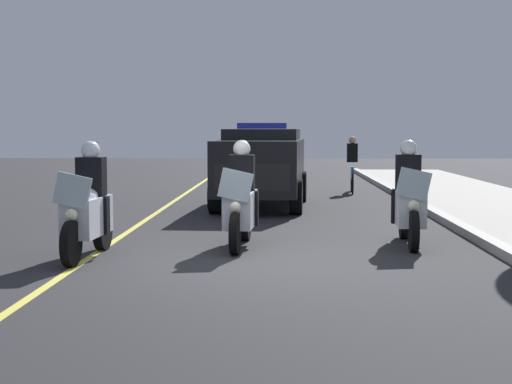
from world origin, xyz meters
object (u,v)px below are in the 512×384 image
police_motorcycle_lead_right (241,204)px  police_suv (262,164)px  police_motorcycle_lead_left (88,211)px  police_motorcycle_trailing (409,202)px  cyclist_background (352,165)px

police_motorcycle_lead_right → police_suv: bearing=178.4°
police_motorcycle_lead_left → police_motorcycle_trailing: (-1.46, 4.93, 0.00)m
police_motorcycle_lead_left → police_motorcycle_trailing: size_ratio=1.00×
police_motorcycle_lead_left → police_motorcycle_trailing: 5.14m
police_motorcycle_lead_right → cyclist_background: 11.17m
police_suv → cyclist_background: 5.09m
police_motorcycle_lead_left → police_motorcycle_lead_right: bearing=117.1°
police_motorcycle_lead_left → police_motorcycle_trailing: bearing=106.5°
police_motorcycle_trailing → police_suv: size_ratio=0.43×
police_motorcycle_trailing → cyclist_background: police_motorcycle_trailing is taller
police_motorcycle_trailing → cyclist_background: size_ratio=1.22×
police_motorcycle_lead_right → police_motorcycle_trailing: size_ratio=1.00×
police_suv → cyclist_background: bearing=149.3°
police_motorcycle_lead_left → cyclist_background: (-11.94, 4.96, 0.14)m
police_suv → police_motorcycle_trailing: bearing=22.7°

